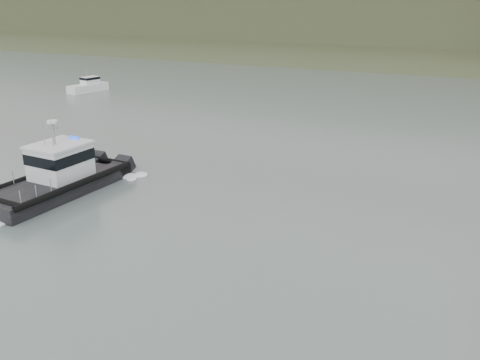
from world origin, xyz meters
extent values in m
plane|color=#4E5C59|center=(0.00, 0.00, 0.00)|extent=(400.00, 400.00, 0.00)
cube|color=#324125|center=(0.00, 92.00, 0.00)|extent=(500.00, 44.72, 16.25)
cube|color=#324125|center=(0.00, 120.00, 6.00)|extent=(500.00, 70.00, 18.00)
cube|color=black|center=(-12.15, 8.51, 0.38)|extent=(1.78, 9.96, 1.08)
cube|color=black|center=(-9.72, 8.36, 0.38)|extent=(1.78, 9.96, 1.08)
cube|color=black|center=(-10.97, 7.98, 0.81)|extent=(4.13, 8.77, 0.23)
cube|color=silver|center=(-10.91, 8.88, 1.96)|extent=(2.90, 3.40, 2.07)
cube|color=black|center=(-10.91, 8.88, 2.33)|extent=(2.96, 3.46, 0.68)
cube|color=silver|center=(-10.91, 8.88, 3.06)|extent=(3.09, 3.60, 0.14)
cylinder|color=gray|center=(-10.93, 8.61, 3.80)|extent=(0.14, 0.14, 1.62)
cylinder|color=white|center=(-10.93, 8.61, 4.57)|extent=(0.63, 0.63, 0.16)
cube|color=white|center=(-33.95, 38.19, 0.44)|extent=(2.84, 5.56, 1.06)
cube|color=white|center=(-33.86, 38.63, 1.33)|extent=(1.83, 2.37, 1.06)
cube|color=black|center=(-33.86, 38.63, 1.68)|extent=(1.88, 2.43, 0.31)
cylinder|color=gray|center=(-33.95, 38.19, 2.30)|extent=(0.07, 0.07, 1.06)
camera|label=1|loc=(13.09, -15.20, 11.98)|focal=40.00mm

